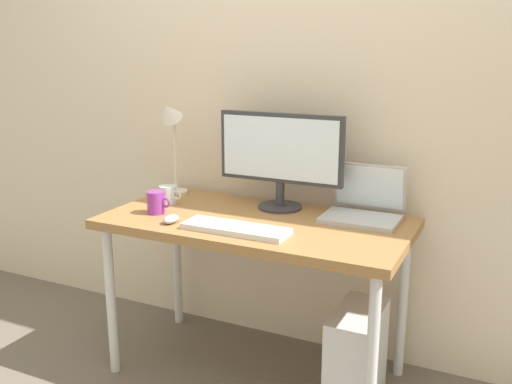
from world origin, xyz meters
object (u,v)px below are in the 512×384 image
object	(u,v)px
monitor	(280,154)
coffee_mug	(156,202)
mouse	(171,219)
computer_tower	(356,357)
desk_lamp	(171,127)
glass_cup	(168,195)
keyboard	(236,229)
desk	(256,234)
laptop	(364,205)

from	to	relation	value
monitor	coffee_mug	world-z (taller)	monitor
mouse	computer_tower	size ratio (longest dim) A/B	0.21
desk_lamp	coffee_mug	world-z (taller)	desk_lamp
mouse	glass_cup	distance (m)	0.31
mouse	glass_cup	bearing A→B (deg)	126.07
keyboard	coffee_mug	distance (m)	0.45
desk	mouse	xyz separation A→B (m)	(-0.30, -0.20, 0.09)
computer_tower	keyboard	bearing A→B (deg)	-161.14
desk_lamp	laptop	bearing A→B (deg)	0.91
glass_cup	computer_tower	distance (m)	1.11
desk_lamp	monitor	bearing A→B (deg)	-0.08
desk	coffee_mug	bearing A→B (deg)	-165.43
desk	mouse	world-z (taller)	mouse
desk	coffee_mug	world-z (taller)	coffee_mug
glass_cup	desk_lamp	bearing A→B (deg)	116.33
desk	mouse	bearing A→B (deg)	-145.62
desk	keyboard	world-z (taller)	keyboard
keyboard	glass_cup	world-z (taller)	glass_cup
glass_cup	monitor	bearing A→B (deg)	17.05
laptop	keyboard	bearing A→B (deg)	-135.76
keyboard	coffee_mug	xyz separation A→B (m)	(-0.44, 0.08, 0.04)
keyboard	laptop	bearing A→B (deg)	44.24
desk	monitor	distance (m)	0.38
mouse	glass_cup	world-z (taller)	glass_cup
computer_tower	monitor	bearing A→B (deg)	153.40
monitor	keyboard	distance (m)	0.46
mouse	keyboard	bearing A→B (deg)	2.86
laptop	desk_lamp	bearing A→B (deg)	-179.09
desk	computer_tower	size ratio (longest dim) A/B	3.12
keyboard	coffee_mug	bearing A→B (deg)	170.14
mouse	computer_tower	xyz separation A→B (m)	(0.77, 0.18, -0.55)
glass_cup	mouse	bearing A→B (deg)	-53.93
desk_lamp	mouse	bearing A→B (deg)	-57.46
desk_lamp	keyboard	world-z (taller)	desk_lamp
desk_lamp	computer_tower	size ratio (longest dim) A/B	1.13
keyboard	computer_tower	xyz separation A→B (m)	(0.47, 0.16, -0.54)
monitor	coffee_mug	size ratio (longest dim) A/B	5.14
coffee_mug	computer_tower	size ratio (longest dim) A/B	0.27
glass_cup	desk	bearing A→B (deg)	-5.05
coffee_mug	computer_tower	xyz separation A→B (m)	(0.91, 0.09, -0.58)
mouse	computer_tower	world-z (taller)	mouse
keyboard	computer_tower	distance (m)	0.74
laptop	monitor	bearing A→B (deg)	-177.61
laptop	computer_tower	distance (m)	0.64
desk_lamp	glass_cup	xyz separation A→B (m)	(0.08, -0.16, -0.30)
monitor	computer_tower	world-z (taller)	monitor
laptop	coffee_mug	distance (m)	0.91
keyboard	glass_cup	xyz separation A→B (m)	(-0.48, 0.23, 0.03)
mouse	coffee_mug	size ratio (longest dim) A/B	0.79
laptop	coffee_mug	world-z (taller)	laptop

